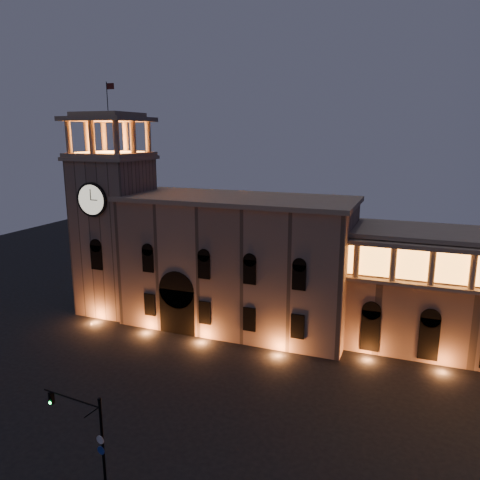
# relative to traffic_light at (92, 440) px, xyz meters

# --- Properties ---
(ground) EXTENTS (160.00, 160.00, 0.00)m
(ground) POSITION_rel_traffic_light_xyz_m (0.43, 10.51, -4.08)
(ground) COLOR black
(ground) RESTS_ON ground
(government_building) EXTENTS (30.80, 12.80, 17.60)m
(government_building) POSITION_rel_traffic_light_xyz_m (-1.65, 32.44, 4.69)
(government_building) COLOR #8E715D
(government_building) RESTS_ON ground
(clock_tower) EXTENTS (9.80, 9.80, 32.40)m
(clock_tower) POSITION_rel_traffic_light_xyz_m (-20.07, 31.49, 8.42)
(clock_tower) COLOR #8E715D
(clock_tower) RESTS_ON ground
(traffic_light) EXTENTS (5.65, 0.88, 7.77)m
(traffic_light) POSITION_rel_traffic_light_xyz_m (0.00, 0.00, 0.00)
(traffic_light) COLOR black
(traffic_light) RESTS_ON ground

